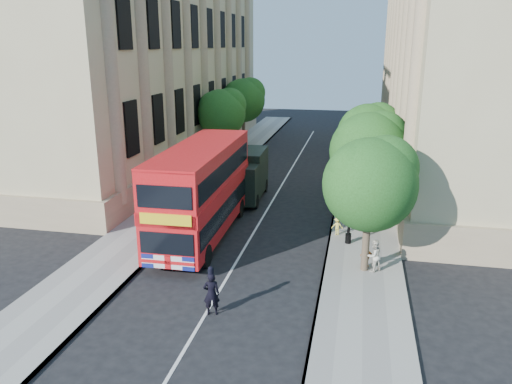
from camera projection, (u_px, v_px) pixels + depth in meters
The scene contains 17 objects.
ground at pixel (219, 291), 20.42m from camera, with size 120.00×120.00×0.00m, color black.
pavement_right at pixel (363, 219), 28.65m from camera, with size 3.50×80.00×0.12m, color gray.
pavement_left at pixel (174, 206), 30.92m from camera, with size 3.50×80.00×0.12m, color gray.
building_right at pixel (480, 54), 37.67m from camera, with size 12.00×38.00×18.00m, color tan.
building_left at pixel (139, 53), 43.10m from camera, with size 12.00×38.00×18.00m, color tan.
tree_right_near at pixel (371, 180), 20.91m from camera, with size 4.00×4.00×6.08m.
tree_right_mid at pixel (370, 147), 26.48m from camera, with size 4.20×4.20×6.37m.
tree_right_far at pixel (369, 131), 32.15m from camera, with size 4.00×4.00×6.15m.
tree_left_far at pixel (222, 111), 41.00m from camera, with size 4.00×4.00×6.30m.
tree_left_back at pixel (244, 98), 48.44m from camera, with size 4.20×4.20×6.65m.
lamp_post at pixel (350, 197), 24.35m from camera, with size 0.32×0.32×5.16m.
double_decker_bus at pixel (202, 189), 25.46m from camera, with size 2.91×10.29×4.73m.
box_van at pixel (245, 177), 32.10m from camera, with size 2.38×5.49×3.10m.
police_constable at pixel (211, 294), 18.43m from camera, with size 0.61×0.40×1.68m, color black.
woman_pedestrian at pixel (374, 256), 21.74m from camera, with size 0.71×0.55×1.45m, color beige.
child_a at pixel (367, 256), 22.20m from camera, with size 0.59×0.24×1.00m, color orange.
child_b at pixel (337, 226), 26.02m from camera, with size 0.60×0.35×0.94m, color #F4E753.
Camera 1 is at (5.25, -17.73, 9.69)m, focal length 35.00 mm.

